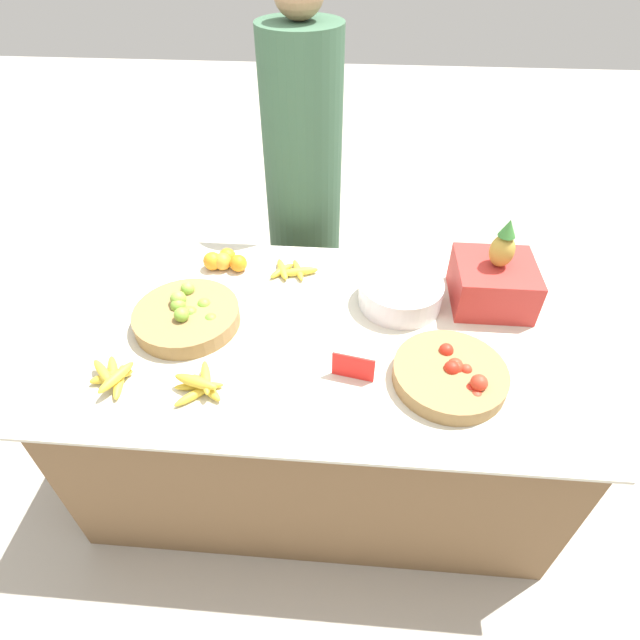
{
  "coord_description": "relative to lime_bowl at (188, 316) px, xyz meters",
  "views": [
    {
      "loc": [
        0.1,
        -1.27,
        1.91
      ],
      "look_at": [
        0.0,
        0.0,
        0.76
      ],
      "focal_mm": 28.0,
      "sensor_mm": 36.0,
      "label": 1
    }
  ],
  "objects": [
    {
      "name": "ground_plane",
      "position": [
        0.47,
        -0.0,
        -0.75
      ],
      "size": [
        12.0,
        12.0,
        0.0
      ],
      "primitive_type": "plane",
      "color": "#ADA599"
    },
    {
      "name": "market_table",
      "position": [
        0.47,
        -0.0,
        -0.39
      ],
      "size": [
        1.75,
        1.03,
        0.71
      ],
      "color": "brown",
      "rests_on": "ground_plane"
    },
    {
      "name": "lime_bowl",
      "position": [
        0.0,
        0.0,
        0.0
      ],
      "size": [
        0.37,
        0.37,
        0.11
      ],
      "color": "olive",
      "rests_on": "market_table"
    },
    {
      "name": "tomato_basket",
      "position": [
        0.89,
        -0.2,
        -0.0
      ],
      "size": [
        0.35,
        0.35,
        0.1
      ],
      "color": "olive",
      "rests_on": "market_table"
    },
    {
      "name": "orange_pile",
      "position": [
        0.06,
        0.34,
        0.0
      ],
      "size": [
        0.18,
        0.11,
        0.07
      ],
      "color": "orange",
      "rests_on": "market_table"
    },
    {
      "name": "metal_bowl",
      "position": [
        0.75,
        0.17,
        0.01
      ],
      "size": [
        0.31,
        0.31,
        0.1
      ],
      "color": "silver",
      "rests_on": "market_table"
    },
    {
      "name": "price_sign",
      "position": [
        0.59,
        -0.21,
        0.01
      ],
      "size": [
        0.13,
        0.03,
        0.09
      ],
      "rotation": [
        0.0,
        0.0,
        -0.2
      ],
      "color": "red",
      "rests_on": "market_table"
    },
    {
      "name": "produce_crate",
      "position": [
        1.08,
        0.21,
        0.06
      ],
      "size": [
        0.28,
        0.27,
        0.35
      ],
      "color": "#B22D28",
      "rests_on": "market_table"
    },
    {
      "name": "banana_bunch_front_center",
      "position": [
        -0.16,
        -0.29,
        -0.01
      ],
      "size": [
        0.15,
        0.19,
        0.06
      ],
      "color": "gold",
      "rests_on": "market_table"
    },
    {
      "name": "banana_bunch_middle_right",
      "position": [
        0.12,
        -0.3,
        -0.01
      ],
      "size": [
        0.17,
        0.18,
        0.06
      ],
      "color": "gold",
      "rests_on": "market_table"
    },
    {
      "name": "banana_bunch_middle_left",
      "position": [
        0.33,
        0.32,
        -0.02
      ],
      "size": [
        0.2,
        0.14,
        0.03
      ],
      "color": "gold",
      "rests_on": "market_table"
    },
    {
      "name": "vendor_person",
      "position": [
        0.33,
        0.82,
        0.03
      ],
      "size": [
        0.34,
        0.34,
        1.69
      ],
      "color": "#385B42",
      "rests_on": "ground_plane"
    }
  ]
}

